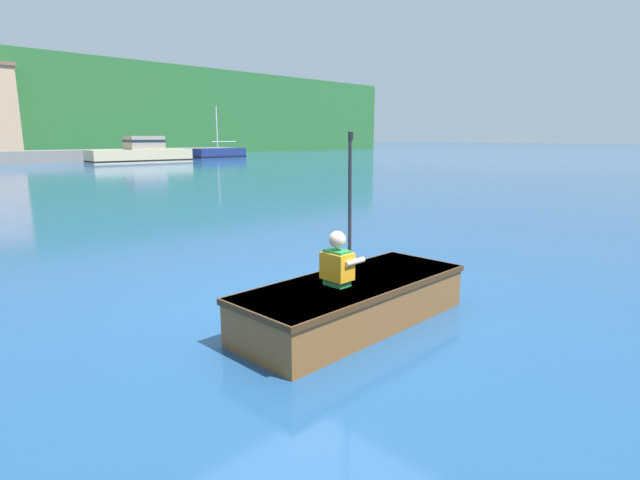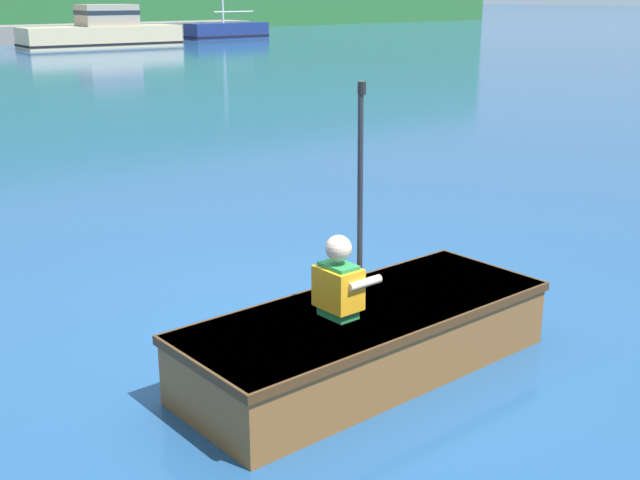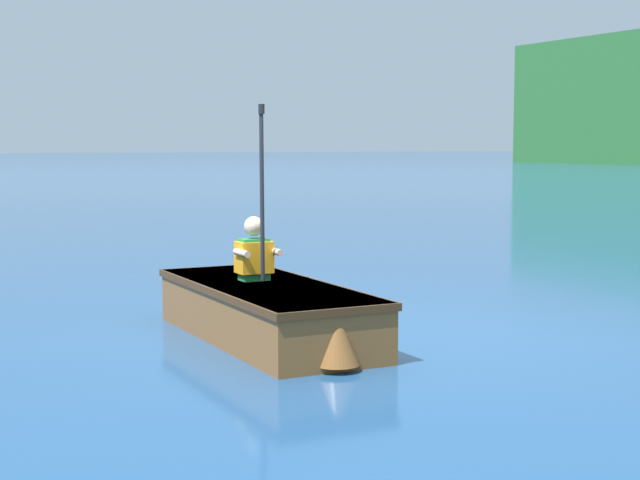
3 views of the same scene
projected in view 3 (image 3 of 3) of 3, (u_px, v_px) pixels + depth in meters
ground_plane at (354, 336)px, 8.40m from camera, size 300.00×300.00×0.00m
rowboat_foreground at (269, 309)px, 8.17m from camera, size 2.78×1.03×0.47m
person_paddler at (255, 250)px, 8.38m from camera, size 0.33×0.36×1.50m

